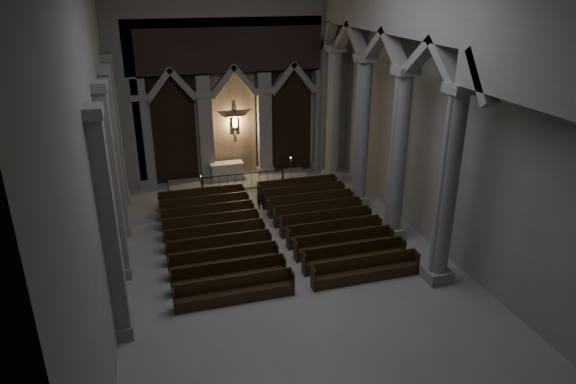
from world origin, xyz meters
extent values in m
plane|color=#9C9994|center=(0.00, 0.00, 0.00)|extent=(24.00, 24.00, 0.00)
cube|color=gray|center=(0.00, 12.00, 6.00)|extent=(14.00, 0.10, 12.00)
cube|color=gray|center=(0.00, -12.00, 6.00)|extent=(14.00, 0.10, 12.00)
cube|color=gray|center=(-7.00, 0.00, 6.00)|extent=(0.10, 24.00, 12.00)
cube|color=gray|center=(7.00, 0.00, 6.00)|extent=(0.10, 24.00, 12.00)
cube|color=gray|center=(-5.40, 11.50, 3.20)|extent=(0.80, 0.50, 6.40)
cube|color=gray|center=(-5.40, 11.50, 0.25)|extent=(1.05, 0.70, 0.50)
cube|color=gray|center=(-5.40, 11.50, 5.35)|extent=(1.00, 0.65, 0.35)
cube|color=gray|center=(-1.80, 11.50, 3.20)|extent=(0.80, 0.50, 6.40)
cube|color=gray|center=(-1.80, 11.50, 0.25)|extent=(1.05, 0.70, 0.50)
cube|color=gray|center=(-1.80, 11.50, 5.35)|extent=(1.00, 0.65, 0.35)
cube|color=gray|center=(1.80, 11.50, 3.20)|extent=(0.80, 0.50, 6.40)
cube|color=gray|center=(1.80, 11.50, 0.25)|extent=(1.05, 0.70, 0.50)
cube|color=gray|center=(1.80, 11.50, 5.35)|extent=(1.00, 0.65, 0.35)
cube|color=gray|center=(5.40, 11.50, 3.20)|extent=(0.80, 0.50, 6.40)
cube|color=gray|center=(5.40, 11.50, 0.25)|extent=(1.05, 0.70, 0.50)
cube|color=gray|center=(5.40, 11.50, 5.35)|extent=(1.00, 0.65, 0.35)
cube|color=black|center=(-3.60, 11.85, 3.50)|extent=(2.60, 0.15, 7.00)
cube|color=#9D7F65|center=(0.00, 11.85, 3.50)|extent=(2.60, 0.15, 7.00)
cube|color=black|center=(3.60, 11.85, 3.50)|extent=(2.60, 0.15, 7.00)
cube|color=black|center=(0.00, 11.50, 8.00)|extent=(12.00, 0.50, 3.00)
cube|color=gray|center=(-6.20, 11.50, 4.50)|extent=(1.60, 0.50, 9.00)
cube|color=gray|center=(6.20, 11.50, 4.50)|extent=(1.60, 0.50, 9.00)
plane|color=#FFE372|center=(0.00, 11.82, 3.50)|extent=(1.50, 0.00, 1.50)
cube|color=#543B1C|center=(0.00, 11.73, 3.50)|extent=(0.13, 0.08, 1.80)
cube|color=#543B1C|center=(0.00, 11.73, 3.85)|extent=(1.10, 0.08, 0.13)
cube|color=tan|center=(0.00, 11.67, 3.45)|extent=(0.26, 0.10, 0.60)
sphere|color=tan|center=(0.00, 11.67, 3.85)|extent=(0.17, 0.17, 0.17)
cylinder|color=tan|center=(-0.26, 11.67, 3.82)|extent=(0.45, 0.08, 0.08)
cylinder|color=tan|center=(0.26, 11.67, 3.82)|extent=(0.45, 0.08, 0.08)
cube|color=gray|center=(5.50, 9.50, 0.25)|extent=(1.00, 1.00, 0.50)
cylinder|color=gray|center=(5.50, 9.50, 4.00)|extent=(0.70, 0.70, 7.50)
cube|color=gray|center=(5.50, 9.50, 7.85)|extent=(0.95, 0.95, 0.35)
cube|color=gray|center=(5.50, 5.50, 0.25)|extent=(1.00, 1.00, 0.50)
cylinder|color=gray|center=(5.50, 5.50, 4.00)|extent=(0.70, 0.70, 7.50)
cube|color=gray|center=(5.50, 5.50, 7.85)|extent=(0.95, 0.95, 0.35)
cube|color=gray|center=(5.50, 1.50, 0.25)|extent=(1.00, 1.00, 0.50)
cylinder|color=gray|center=(5.50, 1.50, 4.00)|extent=(0.70, 0.70, 7.50)
cube|color=gray|center=(5.50, 1.50, 7.85)|extent=(0.95, 0.95, 0.35)
cube|color=gray|center=(5.50, -2.50, 0.25)|extent=(1.00, 1.00, 0.50)
cylinder|color=gray|center=(5.50, -2.50, 4.00)|extent=(0.70, 0.70, 7.50)
cube|color=gray|center=(5.50, -2.50, 7.85)|extent=(0.95, 0.95, 0.35)
cube|color=gray|center=(5.50, 0.00, 10.60)|extent=(0.55, 24.00, 2.80)
cube|color=gray|center=(5.50, 11.40, 4.60)|extent=(0.55, 1.20, 9.20)
cube|color=gray|center=(-6.75, 9.50, 0.25)|extent=(0.60, 1.00, 0.50)
cube|color=gray|center=(-6.75, 9.50, 4.00)|extent=(0.50, 0.80, 7.50)
cube|color=gray|center=(-6.75, 9.50, 7.85)|extent=(0.60, 1.00, 0.35)
cube|color=gray|center=(-6.75, 5.50, 0.25)|extent=(0.60, 1.00, 0.50)
cube|color=gray|center=(-6.75, 5.50, 4.00)|extent=(0.50, 0.80, 7.50)
cube|color=gray|center=(-6.75, 5.50, 7.85)|extent=(0.60, 1.00, 0.35)
cube|color=gray|center=(-6.75, 1.50, 0.25)|extent=(0.60, 1.00, 0.50)
cube|color=gray|center=(-6.75, 1.50, 4.00)|extent=(0.50, 0.80, 7.50)
cube|color=gray|center=(-6.75, 1.50, 7.85)|extent=(0.60, 1.00, 0.35)
cube|color=gray|center=(-6.75, -2.50, 0.25)|extent=(0.60, 1.00, 0.50)
cube|color=gray|center=(-6.75, -2.50, 4.00)|extent=(0.50, 0.80, 7.50)
cube|color=gray|center=(-6.75, -2.50, 7.85)|extent=(0.60, 1.00, 0.35)
cube|color=gray|center=(0.00, 10.60, 0.07)|extent=(8.50, 2.60, 0.15)
cube|color=beige|center=(-0.72, 11.13, 0.63)|extent=(1.82, 0.71, 0.96)
cube|color=silver|center=(-0.72, 11.13, 1.13)|extent=(1.97, 0.79, 0.04)
cube|color=black|center=(0.00, 9.59, 0.91)|extent=(4.79, 0.05, 0.05)
cube|color=black|center=(-2.40, 9.59, 0.48)|extent=(0.09, 0.09, 0.96)
cube|color=black|center=(2.40, 9.59, 0.48)|extent=(0.09, 0.09, 0.96)
cylinder|color=black|center=(-1.92, 9.59, 0.45)|extent=(0.02, 0.02, 0.88)
cylinder|color=black|center=(-1.44, 9.59, 0.45)|extent=(0.02, 0.02, 0.88)
cylinder|color=black|center=(-0.96, 9.59, 0.45)|extent=(0.02, 0.02, 0.88)
cylinder|color=black|center=(-0.48, 9.59, 0.45)|extent=(0.02, 0.02, 0.88)
cylinder|color=black|center=(0.00, 9.59, 0.45)|extent=(0.02, 0.02, 0.88)
cylinder|color=black|center=(0.48, 9.59, 0.45)|extent=(0.02, 0.02, 0.88)
cylinder|color=black|center=(0.96, 9.59, 0.45)|extent=(0.02, 0.02, 0.88)
cylinder|color=black|center=(1.44, 9.59, 0.45)|extent=(0.02, 0.02, 0.88)
cylinder|color=black|center=(1.92, 9.59, 0.45)|extent=(0.02, 0.02, 0.88)
cylinder|color=olive|center=(-2.55, 8.98, 0.02)|extent=(0.21, 0.21, 0.04)
cylinder|color=olive|center=(-2.55, 8.98, 0.53)|extent=(0.03, 0.03, 1.02)
cylinder|color=olive|center=(-2.55, 8.98, 1.04)|extent=(0.11, 0.11, 0.02)
cylinder|color=beige|center=(-2.55, 8.98, 1.14)|extent=(0.04, 0.04, 0.18)
sphere|color=#FCAE58|center=(-2.55, 8.98, 1.24)|extent=(0.04, 0.04, 0.04)
cylinder|color=olive|center=(2.95, 9.75, 0.03)|extent=(0.27, 0.27, 0.06)
cylinder|color=olive|center=(2.95, 9.75, 0.68)|extent=(0.04, 0.04, 1.30)
cylinder|color=olive|center=(2.95, 9.75, 1.32)|extent=(0.14, 0.14, 0.02)
cylinder|color=beige|center=(2.95, 9.75, 1.44)|extent=(0.05, 0.05, 0.23)
sphere|color=#FCAE58|center=(2.95, 9.75, 1.58)|extent=(0.05, 0.05, 0.05)
cube|color=black|center=(-2.70, 7.59, 0.24)|extent=(4.54, 0.43, 0.49)
cube|color=black|center=(-2.70, 7.80, 0.76)|extent=(4.54, 0.08, 0.54)
cube|color=black|center=(-4.97, 7.59, 0.49)|extent=(0.06, 0.49, 0.97)
cube|color=black|center=(-0.43, 7.59, 0.49)|extent=(0.06, 0.49, 0.97)
cube|color=black|center=(2.70, 7.59, 0.24)|extent=(4.54, 0.43, 0.49)
cube|color=black|center=(2.70, 7.80, 0.76)|extent=(4.54, 0.08, 0.54)
cube|color=black|center=(0.43, 7.59, 0.49)|extent=(0.06, 0.49, 0.97)
cube|color=black|center=(4.97, 7.59, 0.49)|extent=(0.06, 0.49, 0.97)
cube|color=black|center=(-2.70, 6.43, 0.24)|extent=(4.54, 0.43, 0.49)
cube|color=black|center=(-2.70, 6.63, 0.76)|extent=(4.54, 0.08, 0.54)
cube|color=black|center=(-4.97, 6.43, 0.49)|extent=(0.06, 0.49, 0.97)
cube|color=black|center=(-0.43, 6.43, 0.49)|extent=(0.06, 0.49, 0.97)
cube|color=black|center=(2.70, 6.43, 0.24)|extent=(4.54, 0.43, 0.49)
cube|color=black|center=(2.70, 6.63, 0.76)|extent=(4.54, 0.08, 0.54)
cube|color=black|center=(0.43, 6.43, 0.49)|extent=(0.06, 0.49, 0.97)
cube|color=black|center=(4.97, 6.43, 0.49)|extent=(0.06, 0.49, 0.97)
cube|color=black|center=(-2.70, 5.26, 0.24)|extent=(4.54, 0.43, 0.49)
cube|color=black|center=(-2.70, 5.47, 0.76)|extent=(4.54, 0.08, 0.54)
cube|color=black|center=(-4.97, 5.26, 0.49)|extent=(0.06, 0.49, 0.97)
cube|color=black|center=(-0.43, 5.26, 0.49)|extent=(0.06, 0.49, 0.97)
cube|color=black|center=(2.70, 5.26, 0.24)|extent=(4.54, 0.43, 0.49)
cube|color=black|center=(2.70, 5.47, 0.76)|extent=(4.54, 0.08, 0.54)
cube|color=black|center=(0.43, 5.26, 0.49)|extent=(0.06, 0.49, 0.97)
cube|color=black|center=(4.97, 5.26, 0.49)|extent=(0.06, 0.49, 0.97)
cube|color=black|center=(-2.70, 4.10, 0.24)|extent=(4.54, 0.43, 0.49)
cube|color=black|center=(-2.70, 4.31, 0.76)|extent=(4.54, 0.08, 0.54)
cube|color=black|center=(-4.97, 4.10, 0.49)|extent=(0.06, 0.49, 0.97)
cube|color=black|center=(-0.43, 4.10, 0.49)|extent=(0.06, 0.49, 0.97)
cube|color=black|center=(2.70, 4.10, 0.24)|extent=(4.54, 0.43, 0.49)
cube|color=black|center=(2.70, 4.31, 0.76)|extent=(4.54, 0.08, 0.54)
cube|color=black|center=(0.43, 4.10, 0.49)|extent=(0.06, 0.49, 0.97)
cube|color=black|center=(4.97, 4.10, 0.49)|extent=(0.06, 0.49, 0.97)
cube|color=black|center=(-2.70, 2.94, 0.24)|extent=(4.54, 0.43, 0.49)
cube|color=black|center=(-2.70, 3.14, 0.76)|extent=(4.54, 0.08, 0.54)
cube|color=black|center=(-4.97, 2.94, 0.49)|extent=(0.06, 0.49, 0.97)
cube|color=black|center=(-0.43, 2.94, 0.49)|extent=(0.06, 0.49, 0.97)
cube|color=black|center=(2.70, 2.94, 0.24)|extent=(4.54, 0.43, 0.49)
cube|color=black|center=(2.70, 3.14, 0.76)|extent=(4.54, 0.08, 0.54)
cube|color=black|center=(0.43, 2.94, 0.49)|extent=(0.06, 0.49, 0.97)
cube|color=black|center=(4.97, 2.94, 0.49)|extent=(0.06, 0.49, 0.97)
cube|color=black|center=(-2.70, 1.77, 0.24)|extent=(4.54, 0.43, 0.49)
cube|color=black|center=(-2.70, 1.98, 0.76)|extent=(4.54, 0.08, 0.54)
cube|color=black|center=(-4.97, 1.77, 0.49)|extent=(0.06, 0.49, 0.97)
cube|color=black|center=(-0.43, 1.77, 0.49)|extent=(0.06, 0.49, 0.97)
cube|color=black|center=(2.70, 1.77, 0.24)|extent=(4.54, 0.43, 0.49)
cube|color=black|center=(2.70, 1.98, 0.76)|extent=(4.54, 0.08, 0.54)
cube|color=black|center=(0.43, 1.77, 0.49)|extent=(0.06, 0.49, 0.97)
cube|color=black|center=(4.97, 1.77, 0.49)|extent=(0.06, 0.49, 0.97)
cube|color=black|center=(-2.70, 0.61, 0.24)|extent=(4.54, 0.43, 0.49)
cube|color=black|center=(-2.70, 0.81, 0.76)|extent=(4.54, 0.08, 0.54)
cube|color=black|center=(-4.97, 0.61, 0.49)|extent=(0.06, 0.49, 0.97)
cube|color=black|center=(-0.43, 0.61, 0.49)|extent=(0.06, 0.49, 0.97)
cube|color=black|center=(2.70, 0.61, 0.24)|extent=(4.54, 0.43, 0.49)
cube|color=black|center=(2.70, 0.81, 0.76)|extent=(4.54, 0.08, 0.54)
cube|color=black|center=(0.43, 0.61, 0.49)|extent=(0.06, 0.49, 0.97)
cube|color=black|center=(4.97, 0.61, 0.49)|extent=(0.06, 0.49, 0.97)
cube|color=black|center=(-2.70, -0.55, 0.24)|extent=(4.54, 0.43, 0.49)
cube|color=black|center=(-2.70, -0.35, 0.76)|extent=(4.54, 0.08, 0.54)
cube|color=black|center=(-4.97, -0.55, 0.49)|extent=(0.06, 0.49, 0.97)
cube|color=black|center=(-0.43, -0.55, 0.49)|extent=(0.06, 0.49, 0.97)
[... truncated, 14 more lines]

